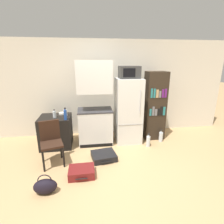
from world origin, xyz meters
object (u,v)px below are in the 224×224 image
at_px(kitchen_hutch, 95,106).
at_px(handbag, 45,186).
at_px(microwave, 129,72).
at_px(water_bottle_middle, 161,137).
at_px(suitcase_small_flat, 82,172).
at_px(bottle_clear_short, 54,114).
at_px(bowl, 62,113).
at_px(suitcase_large_flat, 104,156).
at_px(bookshelf, 155,106).
at_px(bottle_blue_soda, 65,115).
at_px(refrigerator, 128,111).
at_px(side_table, 56,131).
at_px(water_bottle_front, 148,141).
at_px(chair, 51,139).
at_px(bottle_milk_white, 65,113).

xyz_separation_m(kitchen_hutch, handbag, (-0.87, -1.66, -0.81)).
bearing_deg(microwave, handbag, -135.72).
bearing_deg(water_bottle_middle, suitcase_small_flat, -150.47).
xyz_separation_m(bottle_clear_short, bowl, (0.13, 0.24, -0.06)).
bearing_deg(bottle_clear_short, microwave, 3.10).
height_order(bowl, suitcase_large_flat, bowl).
relative_size(bookshelf, bottle_blue_soda, 6.34).
height_order(bookshelf, water_bottle_middle, bookshelf).
bearing_deg(handbag, bottle_blue_soda, 81.29).
relative_size(refrigerator, suitcase_large_flat, 2.92).
height_order(bottle_blue_soda, suitcase_large_flat, bottle_blue_soda).
distance_m(side_table, water_bottle_front, 2.21).
xyz_separation_m(microwave, bookshelf, (0.72, 0.10, -0.86)).
xyz_separation_m(side_table, bottle_clear_short, (0.01, -0.06, 0.45)).
bearing_deg(bottle_clear_short, chair, -88.91).
bearing_deg(kitchen_hutch, suitcase_large_flat, -81.40).
bearing_deg(side_table, chair, -87.97).
height_order(bookshelf, bottle_blue_soda, bookshelf).
bearing_deg(handbag, bottle_milk_white, 83.87).
relative_size(kitchen_hutch, bottle_milk_white, 11.05).
relative_size(bowl, suitcase_large_flat, 0.28).
bearing_deg(water_bottle_middle, water_bottle_front, -153.34).
height_order(side_table, handbag, side_table).
xyz_separation_m(kitchen_hutch, bookshelf, (1.53, 0.08, -0.07)).
relative_size(kitchen_hutch, bottle_blue_soda, 7.32).
distance_m(bottle_milk_white, suitcase_small_flat, 1.55).
bearing_deg(kitchen_hutch, refrigerator, -1.15).
relative_size(bookshelf, bowl, 11.30).
relative_size(chair, suitcase_large_flat, 1.59).
relative_size(side_table, suitcase_large_flat, 1.35).
bearing_deg(suitcase_small_flat, bottle_clear_short, 116.28).
relative_size(side_table, bookshelf, 0.42).
xyz_separation_m(handbag, water_bottle_middle, (2.51, 1.46, 0.01)).
xyz_separation_m(suitcase_small_flat, water_bottle_middle, (1.97, 1.11, 0.06)).
relative_size(side_table, water_bottle_front, 2.25).
bearing_deg(chair, side_table, 76.57).
relative_size(bowl, chair, 0.18).
xyz_separation_m(chair, water_bottle_front, (2.15, 0.38, -0.38)).
height_order(side_table, chair, chair).
bearing_deg(side_table, bottle_clear_short, -78.36).
bearing_deg(kitchen_hutch, water_bottle_middle, -6.93).
relative_size(chair, water_bottle_middle, 2.77).
relative_size(bottle_blue_soda, handbag, 0.76).
distance_m(suitcase_small_flat, water_bottle_front, 1.81).
bearing_deg(chair, microwave, 8.30).
xyz_separation_m(bottle_blue_soda, bowl, (-0.13, 0.42, -0.09)).
relative_size(kitchen_hutch, bookshelf, 1.15).
bearing_deg(bookshelf, microwave, -172.10).
bearing_deg(water_bottle_middle, kitchen_hutch, 173.07).
height_order(suitcase_large_flat, handbag, handbag).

